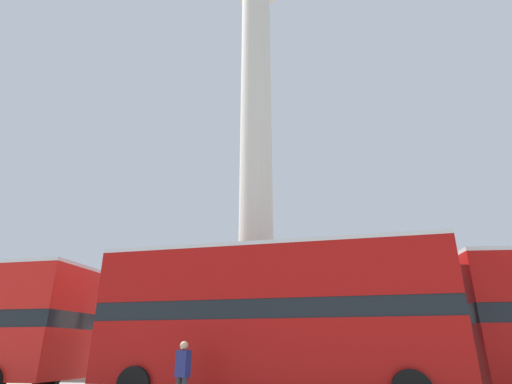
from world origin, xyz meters
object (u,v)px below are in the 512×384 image
at_px(bus_b, 271,313).
at_px(equestrian_statue, 76,347).
at_px(monument_column, 256,213).
at_px(street_lamp, 148,301).
at_px(pedestrian_near_lamp, 182,372).

bearing_deg(bus_b, equestrian_statue, 149.50).
distance_m(monument_column, bus_b, 7.86).
bearing_deg(street_lamp, monument_column, 35.31).
xyz_separation_m(monument_column, equestrian_statue, (-9.81, 2.16, -6.14)).
relative_size(monument_column, street_lamp, 4.91).
height_order(equestrian_statue, street_lamp, equestrian_statue).
bearing_deg(bus_b, street_lamp, 155.79).
relative_size(bus_b, equestrian_statue, 1.91).
bearing_deg(equestrian_statue, bus_b, -33.33).
bearing_deg(pedestrian_near_lamp, equestrian_statue, 166.33).
relative_size(equestrian_statue, street_lamp, 1.12).
distance_m(monument_column, street_lamp, 6.56).
bearing_deg(street_lamp, pedestrian_near_lamp, -57.41).
bearing_deg(equestrian_statue, pedestrian_near_lamp, -45.83).
height_order(bus_b, equestrian_statue, equestrian_statue).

